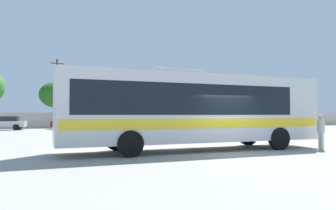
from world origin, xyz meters
TOP-DOWN VIEW (x-y plane):
  - ground_plane at (0.00, 10.00)m, footprint 300.00×300.00m
  - perimeter_wall at (0.00, 28.69)m, footprint 80.00×0.30m
  - coach_bus_silver_yellow at (-1.28, 1.36)m, footprint 12.52×3.73m
  - attendant_by_bus_door at (4.68, -0.00)m, footprint 0.34×0.34m
  - parked_car_leftmost_silver at (-13.75, 25.06)m, footprint 4.14×2.01m
  - parked_car_second_maroon at (-7.17, 25.40)m, footprint 4.21×2.08m
  - parked_car_third_white at (-1.15, 24.95)m, footprint 4.59×2.15m
  - utility_pole_near at (-9.05, 32.67)m, footprint 1.77×0.58m
  - roadside_tree_midleft at (-9.43, 34.18)m, footprint 4.11×4.11m
  - roadside_tree_midright at (3.83, 33.89)m, footprint 3.77×3.77m

SIDE VIEW (x-z plane):
  - ground_plane at x=0.00m, z-range 0.00..0.00m
  - parked_car_second_maroon at x=-7.17m, z-range 0.05..1.45m
  - parked_car_third_white at x=-1.15m, z-range 0.05..1.45m
  - parked_car_leftmost_silver at x=-13.75m, z-range 0.05..1.51m
  - attendant_by_bus_door at x=4.68m, z-range 0.11..1.76m
  - perimeter_wall at x=0.00m, z-range 0.00..1.90m
  - coach_bus_silver_yellow at x=-1.28m, z-range 0.12..3.80m
  - roadside_tree_midright at x=3.83m, z-range 1.13..6.63m
  - roadside_tree_midleft at x=-9.43m, z-range 1.31..7.44m
  - utility_pole_near at x=-9.05m, z-range 0.19..9.31m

